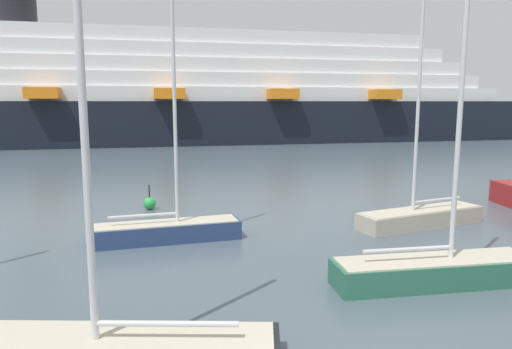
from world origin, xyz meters
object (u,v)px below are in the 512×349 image
Objects in this scene: sailboat_1 at (435,266)px; cruise_ship at (166,95)px; sailboat_0 at (121,344)px; sailboat_2 at (421,213)px; sailboat_4 at (166,228)px; channel_buoy_1 at (150,203)px.

cruise_ship is (-8.53, 49.50, 5.35)m from sailboat_1.
sailboat_0 is 0.99× the size of sailboat_1.
sailboat_2 is 10.38m from sailboat_4.
sailboat_2 is 1.09× the size of sailboat_4.
channel_buoy_1 is at bearing 127.31° from sailboat_1.
cruise_ship reaches higher than sailboat_0.
channel_buoy_1 is at bearing 92.22° from sailboat_4.
sailboat_0 is 1.01× the size of sailboat_2.
cruise_ship reaches higher than channel_buoy_1.
cruise_ship is (-0.32, 52.44, 5.41)m from sailboat_0.
sailboat_1 is 50.51m from cruise_ship.
cruise_ship is at bearing -79.62° from sailboat_0.
sailboat_1 reaches higher than sailboat_4.
sailboat_1 is 1.03× the size of sailboat_2.
cruise_ship reaches higher than sailboat_4.
sailboat_1 is (8.21, 2.94, 0.06)m from sailboat_0.
sailboat_0 is 8.77× the size of channel_buoy_1.
sailboat_1 is 13.81m from channel_buoy_1.
sailboat_2 is 45.24m from cruise_ship.
sailboat_2 is 8.65× the size of channel_buoy_1.
channel_buoy_1 is (-0.91, 5.40, -0.20)m from sailboat_4.
sailboat_0 reaches higher than sailboat_4.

